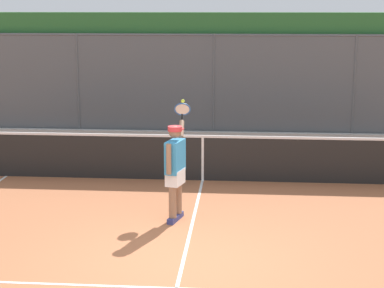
% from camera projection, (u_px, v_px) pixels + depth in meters
% --- Properties ---
extents(ground_plane, '(60.00, 60.00, 0.00)m').
position_uv_depth(ground_plane, '(183.00, 264.00, 8.89)').
color(ground_plane, '#A8603D').
extents(fence_backdrop, '(18.27, 1.37, 3.39)m').
position_uv_depth(fence_backdrop, '(215.00, 74.00, 17.98)').
color(fence_backdrop, '#565B60').
rests_on(fence_backdrop, ground).
extents(tennis_net, '(10.88, 0.09, 1.07)m').
position_uv_depth(tennis_net, '(203.00, 157.00, 13.06)').
color(tennis_net, '#2D2D2D').
rests_on(tennis_net, ground).
extents(tennis_player, '(0.35, 1.39, 1.92)m').
position_uv_depth(tennis_player, '(175.00, 166.00, 10.52)').
color(tennis_player, navy).
rests_on(tennis_player, ground).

